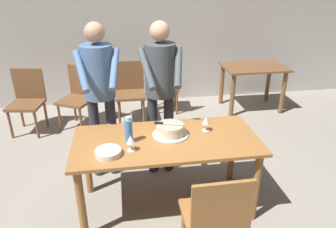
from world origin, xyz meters
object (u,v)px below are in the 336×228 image
at_px(cake_on_platter, 170,130).
at_px(background_chair_0, 78,95).
at_px(main_dining_table, 166,150).
at_px(plate_stack, 108,153).
at_px(water_bottle, 129,131).
at_px(background_chair_3, 130,89).
at_px(wine_glass_near, 206,121).
at_px(person_cutting_cake, 160,84).
at_px(background_table, 253,76).
at_px(cake_knife, 163,123).
at_px(background_chair_2, 165,84).
at_px(background_chair_1, 27,99).
at_px(person_standing_beside, 99,86).
at_px(wine_glass_far, 131,140).
at_px(chair_near_side, 215,217).

xyz_separation_m(cake_on_platter, background_chair_0, (-1.06, 1.89, -0.31)).
bearing_deg(main_dining_table, background_chair_0, 117.14).
xyz_separation_m(plate_stack, water_bottle, (0.18, 0.20, 0.09)).
height_order(plate_stack, background_chair_3, background_chair_3).
height_order(wine_glass_near, person_cutting_cake, person_cutting_cake).
bearing_deg(background_table, cake_knife, -130.33).
bearing_deg(person_cutting_cake, background_table, 42.44).
height_order(plate_stack, background_chair_2, background_chair_2).
bearing_deg(main_dining_table, background_chair_2, 81.88).
bearing_deg(person_cutting_cake, background_chair_1, 142.97).
relative_size(person_standing_beside, background_chair_0, 1.91).
distance_m(wine_glass_near, person_standing_beside, 1.15).
bearing_deg(background_chair_3, water_bottle, -92.47).
bearing_deg(plate_stack, background_chair_1, 119.32).
bearing_deg(background_chair_0, background_chair_1, -176.57).
xyz_separation_m(person_cutting_cake, background_chair_0, (-1.04, 1.36, -0.58)).
xyz_separation_m(wine_glass_far, background_chair_1, (-1.39, 2.07, -0.36)).
bearing_deg(wine_glass_near, background_chair_2, 92.10).
height_order(background_table, background_chair_0, background_chair_0).
height_order(water_bottle, person_standing_beside, person_standing_beside).
xyz_separation_m(main_dining_table, person_standing_beside, (-0.60, 0.64, 0.44)).
bearing_deg(background_chair_3, background_chair_2, 15.84).
height_order(plate_stack, wine_glass_far, wine_glass_far).
distance_m(person_cutting_cake, background_table, 2.41).
distance_m(cake_on_platter, background_chair_0, 2.19).
bearing_deg(water_bottle, cake_knife, 16.74).
distance_m(person_cutting_cake, background_chair_2, 1.77).
relative_size(main_dining_table, cake_on_platter, 5.01).
relative_size(person_cutting_cake, chair_near_side, 1.91).
xyz_separation_m(cake_knife, background_chair_1, (-1.70, 1.83, -0.37)).
xyz_separation_m(cake_on_platter, plate_stack, (-0.57, -0.27, -0.03)).
bearing_deg(person_standing_beside, chair_near_side, -59.00).
bearing_deg(wine_glass_near, person_standing_beside, 152.16).
relative_size(cake_knife, wine_glass_far, 1.83).
distance_m(main_dining_table, wine_glass_near, 0.47).
height_order(background_chair_1, background_chair_2, same).
distance_m(cake_knife, water_bottle, 0.33).
relative_size(wine_glass_near, background_chair_3, 0.16).
distance_m(cake_knife, plate_stack, 0.59).
distance_m(chair_near_side, background_chair_2, 3.03).
height_order(chair_near_side, background_table, chair_near_side).
xyz_separation_m(cake_knife, person_standing_beside, (-0.58, 0.54, 0.21)).
relative_size(cake_on_platter, wine_glass_near, 2.36).
relative_size(person_cutting_cake, background_table, 1.72).
height_order(main_dining_table, wine_glass_near, wine_glass_near).
relative_size(wine_glass_near, background_table, 0.14).
height_order(wine_glass_near, background_chair_0, background_chair_0).
height_order(plate_stack, background_chair_0, background_chair_0).
relative_size(plate_stack, background_chair_2, 0.24).
relative_size(wine_glass_far, chair_near_side, 0.16).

